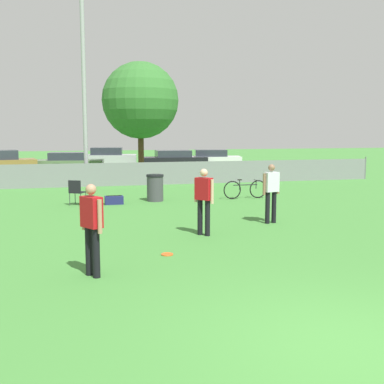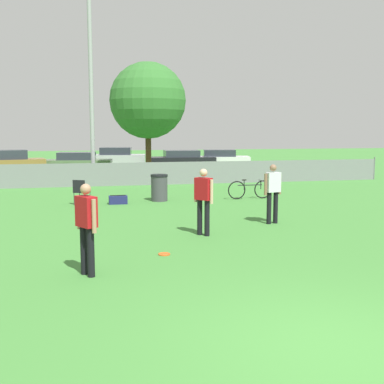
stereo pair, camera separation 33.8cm
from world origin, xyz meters
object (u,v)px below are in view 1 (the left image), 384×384
Objects in this scene: folding_chair_sideline at (76,191)px; trash_bin at (155,188)px; light_pole at (83,62)px; parked_car_dark at (173,160)px; gear_bag_sideline at (114,200)px; parked_car_silver at (107,158)px; player_thrower_red at (92,223)px; parked_car_olive at (68,163)px; player_receiver_white at (271,189)px; frisbee_disc at (167,254)px; parked_car_white at (211,159)px; tree_near_pole at (140,101)px; bicycle_sideline at (245,189)px; player_defender_red at (204,197)px.

trash_bin is at bearing -145.72° from folding_chair_sideline.
parked_car_dark is (6.05, 8.12, -5.16)m from light_pole.
gear_bag_sideline is 17.75m from parked_car_silver.
player_thrower_red reaches higher than parked_car_olive.
player_receiver_white is (4.71, -11.38, -4.84)m from light_pole.
frisbee_disc is 7.43m from gear_bag_sideline.
parked_car_white is (4.07, 19.71, -0.32)m from player_receiver_white.
tree_near_pole reaches higher than folding_chair_sideline.
parked_car_dark reaches higher than parked_car_olive.
parked_car_silver is 7.44m from parked_car_white.
parked_car_silver reaches higher than bicycle_sideline.
trash_bin is at bearing 14.80° from gear_bag_sideline.
player_receiver_white is 19.55m from parked_car_dark.
parked_car_silver is 5.11m from parked_car_dark.
tree_near_pole is 3.79× the size of player_thrower_red.
player_defender_red is 6.18m from trash_bin.
parked_car_silver is at bearing 142.29° from player_defender_red.
player_thrower_red reaches higher than folding_chair_sideline.
parked_car_olive is (-1.58, 13.71, 0.48)m from gear_bag_sideline.
gear_bag_sideline is 0.15× the size of parked_car_silver.
player_defender_red is (2.43, -12.45, -4.84)m from light_pole.
player_receiver_white is 22.56m from parked_car_silver.
player_defender_red is 0.38× the size of parked_car_silver.
parked_car_dark is at bearing 70.20° from gear_bag_sideline.
folding_chair_sideline is 17.64m from parked_car_white.
player_thrower_red is at bearing -86.06° from parked_car_silver.
tree_near_pole is 1.40× the size of parked_car_dark.
light_pole is 10.13× the size of trash_bin.
player_receiver_white is at bearing 37.69° from frisbee_disc.
tree_near_pole is 3.58× the size of bicycle_sideline.
tree_near_pole is at bearing -116.68° from parked_car_dark.
parked_car_olive is at bearing 103.29° from trash_bin.
bicycle_sideline is (3.34, 5.93, -0.61)m from player_defender_red.
folding_chair_sideline is (-1.74, 7.49, 0.51)m from frisbee_disc.
player_thrower_red reaches higher than trash_bin.
parked_car_olive is 0.99× the size of parked_car_dark.
light_pole is 8.76m from parked_car_olive.
gear_bag_sideline is (1.29, -0.07, -0.37)m from folding_chair_sideline.
gear_bag_sideline is at bearing 157.46° from player_defender_red.
parked_car_white is at bearing -94.49° from folding_chair_sideline.
light_pole is 2.24× the size of parked_car_olive.
frisbee_disc is at bearing -76.51° from player_defender_red.
frisbee_disc is 0.06× the size of parked_car_olive.
player_thrower_red is (-5.14, -3.88, 0.00)m from player_receiver_white.
gear_bag_sideline is (-1.72, 5.74, -0.82)m from player_defender_red.
frisbee_disc is at bearing -86.58° from gear_bag_sideline.
parked_car_olive is at bearing 97.03° from light_pole.
player_receiver_white is 0.95× the size of bicycle_sideline.
tree_near_pole is 6.85m from parked_car_olive.
folding_chair_sideline is 0.20× the size of parked_car_silver.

